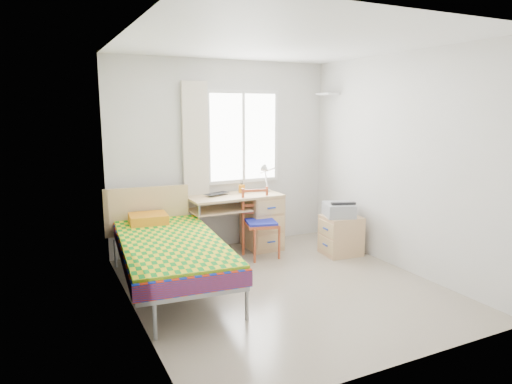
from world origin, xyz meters
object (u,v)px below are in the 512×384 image
Objects in this scene: chair at (260,218)px; bed at (169,246)px; cabinet at (341,235)px; printer at (339,209)px; desk at (257,219)px.

bed is at bearing -144.41° from chair.
chair is at bearing 163.63° from cabinet.
chair is 1.07m from printer.
desk reaches higher than cabinet.
desk is at bearing 146.07° from cabinet.
printer is (2.37, 0.16, 0.15)m from bed.
bed is 1.74m from desk.
desk is 1.38× the size of chair.
bed reaches higher than desk.
cabinet is (2.40, 0.14, -0.21)m from bed.
desk is 2.40× the size of cabinet.
chair is (-0.12, -0.33, 0.09)m from desk.
desk is at bearing 160.44° from printer.
bed is 1.84× the size of desk.
chair is 1.13m from cabinet.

